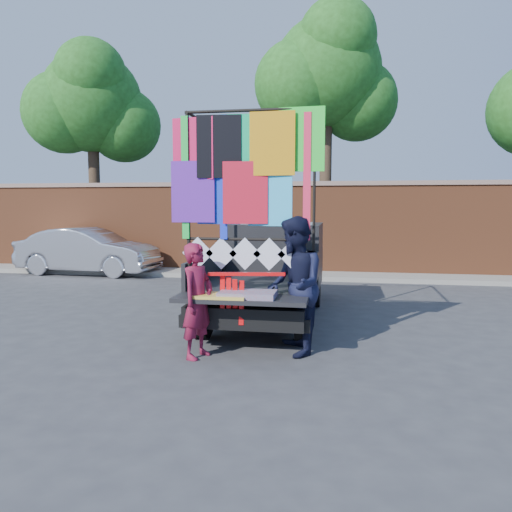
% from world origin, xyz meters
% --- Properties ---
extents(ground, '(90.00, 90.00, 0.00)m').
position_xyz_m(ground, '(0.00, 0.00, 0.00)').
color(ground, '#38383A').
rests_on(ground, ground).
extents(brick_wall, '(30.00, 0.45, 2.61)m').
position_xyz_m(brick_wall, '(0.00, 7.00, 1.33)').
color(brick_wall, brown).
rests_on(brick_wall, ground).
extents(curb, '(30.00, 1.20, 0.12)m').
position_xyz_m(curb, '(0.00, 6.30, 0.06)').
color(curb, gray).
rests_on(curb, ground).
extents(tree_left, '(4.20, 3.30, 7.05)m').
position_xyz_m(tree_left, '(-6.48, 8.12, 5.12)').
color(tree_left, '#38281C').
rests_on(tree_left, ground).
extents(tree_mid, '(4.20, 3.30, 7.73)m').
position_xyz_m(tree_mid, '(1.02, 8.12, 5.70)').
color(tree_mid, '#38281C').
rests_on(tree_mid, ground).
extents(pickup_truck, '(2.04, 5.12, 3.22)m').
position_xyz_m(pickup_truck, '(0.29, 1.93, 0.82)').
color(pickup_truck, black).
rests_on(pickup_truck, ground).
extents(sedan, '(4.07, 1.64, 1.31)m').
position_xyz_m(sedan, '(-5.55, 5.92, 0.66)').
color(sedan, silver).
rests_on(sedan, ground).
extents(woman, '(0.50, 0.63, 1.49)m').
position_xyz_m(woman, '(-0.26, -0.99, 0.75)').
color(woman, maroon).
rests_on(woman, ground).
extents(man, '(0.92, 1.05, 1.83)m').
position_xyz_m(man, '(0.96, -0.62, 0.92)').
color(man, black).
rests_on(man, ground).
extents(streamer_bundle, '(1.00, 0.21, 0.69)m').
position_xyz_m(streamer_bundle, '(0.24, -0.82, 0.88)').
color(streamer_bundle, '#F90D0F').
rests_on(streamer_bundle, ground).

